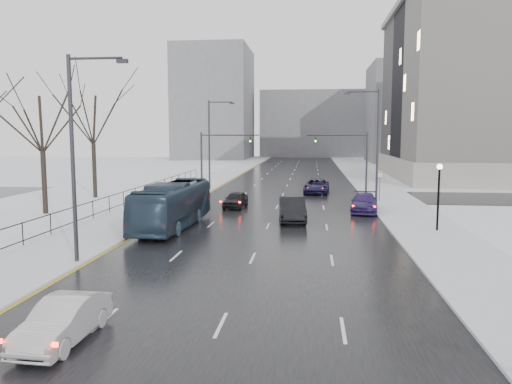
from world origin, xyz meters
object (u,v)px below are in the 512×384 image
(tree_park_e, at_px, (96,198))
(tree_park_d, at_px, (46,215))
(streetlight_l_near, at_px, (77,149))
(sedan_left_near, at_px, (63,321))
(sedan_right_cross, at_px, (317,186))
(streetlight_l_far, at_px, (211,140))
(streetlight_r_mid, at_px, (375,142))
(mast_signal_left, at_px, (212,156))
(mast_signal_right, at_px, (356,156))
(sedan_right_far, at_px, (364,203))
(bus, at_px, (173,205))
(sedan_right_near, at_px, (292,209))
(lamppost_r_mid, at_px, (439,187))
(sedan_center_near, at_px, (236,200))
(no_uturn_sign, at_px, (380,178))

(tree_park_e, bearing_deg, tree_park_d, -87.71)
(streetlight_l_near, relative_size, sedan_left_near, 2.49)
(sedan_right_cross, bearing_deg, streetlight_l_far, 177.05)
(streetlight_r_mid, distance_m, sedan_right_cross, 12.46)
(mast_signal_left, height_order, sedan_right_cross, mast_signal_left)
(mast_signal_right, bearing_deg, sedan_right_cross, 146.88)
(tree_park_d, height_order, sedan_right_far, tree_park_d)
(streetlight_r_mid, relative_size, sedan_right_far, 1.96)
(streetlight_r_mid, distance_m, sedan_right_far, 5.33)
(bus, relative_size, sedan_right_cross, 2.01)
(streetlight_r_mid, distance_m, sedan_right_near, 10.70)
(mast_signal_right, bearing_deg, lamppost_r_mid, -78.46)
(mast_signal_left, xyz_separation_m, sedan_left_near, (2.83, -36.83, -3.41))
(sedan_center_near, bearing_deg, sedan_left_near, -87.53)
(lamppost_r_mid, bearing_deg, streetlight_l_far, 131.06)
(tree_park_d, xyz_separation_m, mast_signal_left, (10.47, 14.00, 4.11))
(streetlight_l_far, relative_size, mast_signal_right, 1.54)
(streetlight_l_far, height_order, bus, streetlight_l_far)
(streetlight_l_near, xyz_separation_m, mast_signal_left, (0.84, 28.00, -1.51))
(tree_park_d, distance_m, sedan_left_near, 26.43)
(bus, bearing_deg, streetlight_l_near, -99.02)
(sedan_center_near, xyz_separation_m, sedan_right_cross, (7.00, 11.29, 0.06))
(tree_park_e, xyz_separation_m, no_uturn_sign, (27.40, 0.00, 2.30))
(sedan_right_cross, bearing_deg, sedan_center_near, -117.39)
(no_uturn_sign, xyz_separation_m, sedan_left_near, (-13.70, -32.83, -1.60))
(no_uturn_sign, bearing_deg, tree_park_d, -159.68)
(mast_signal_right, relative_size, bus, 0.60)
(mast_signal_left, bearing_deg, sedan_center_near, -66.49)
(bus, bearing_deg, no_uturn_sign, 44.03)
(sedan_right_cross, bearing_deg, lamppost_r_mid, -65.50)
(mast_signal_right, bearing_deg, streetlight_l_far, 165.52)
(bus, height_order, sedan_right_far, bus)
(tree_park_d, bearing_deg, bus, -20.10)
(mast_signal_right, height_order, mast_signal_left, same)
(streetlight_l_far, distance_m, bus, 22.64)
(streetlight_l_near, distance_m, lamppost_r_mid, 21.78)
(sedan_right_near, bearing_deg, streetlight_l_far, 111.98)
(mast_signal_left, distance_m, sedan_right_far, 17.96)
(streetlight_l_near, relative_size, mast_signal_right, 1.54)
(lamppost_r_mid, distance_m, mast_signal_left, 25.71)
(sedan_right_cross, xyz_separation_m, sedan_right_far, (3.70, -12.51, -0.01))
(sedan_left_near, bearing_deg, no_uturn_sign, 69.10)
(streetlight_l_near, distance_m, sedan_left_near, 10.75)
(sedan_left_near, distance_m, sedan_right_cross, 40.13)
(sedan_right_near, bearing_deg, sedan_right_far, 36.21)
(tree_park_d, height_order, bus, tree_park_d)
(sedan_right_far, bearing_deg, sedan_right_near, -131.98)
(sedan_right_near, height_order, sedan_right_far, sedan_right_near)
(tree_park_d, bearing_deg, sedan_right_cross, 37.75)
(mast_signal_left, height_order, sedan_left_near, mast_signal_left)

